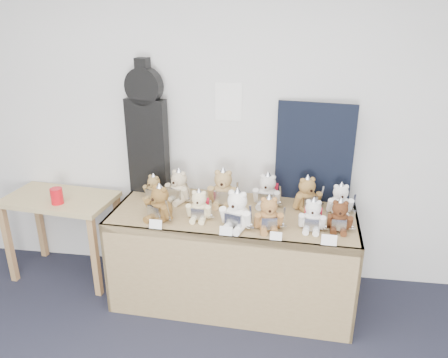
# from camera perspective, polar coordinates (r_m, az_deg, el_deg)

# --- Properties ---
(room_shell) EXTENTS (6.00, 6.00, 6.00)m
(room_shell) POSITION_cam_1_polar(r_m,az_deg,el_deg) (3.47, 0.58, 10.03)
(room_shell) COLOR silver
(room_shell) RESTS_ON floor
(display_table) EXTENTS (1.87, 0.85, 0.76)m
(display_table) POSITION_cam_1_polar(r_m,az_deg,el_deg) (3.32, 1.04, -7.45)
(display_table) COLOR olive
(display_table) RESTS_ON floor
(side_table) EXTENTS (0.94, 0.59, 0.74)m
(side_table) POSITION_cam_1_polar(r_m,az_deg,el_deg) (3.91, -20.50, -3.89)
(side_table) COLOR tan
(side_table) RESTS_ON floor
(guitar_case) EXTENTS (0.34, 0.15, 1.09)m
(guitar_case) POSITION_cam_1_polar(r_m,az_deg,el_deg) (3.55, -10.05, 6.37)
(guitar_case) COLOR black
(guitar_case) RESTS_ON display_table
(navy_board) EXTENTS (0.59, 0.11, 0.79)m
(navy_board) POSITION_cam_1_polar(r_m,az_deg,el_deg) (3.44, 11.68, 3.33)
(navy_board) COLOR black
(navy_board) RESTS_ON display_table
(red_cup) EXTENTS (0.10, 0.10, 0.13)m
(red_cup) POSITION_cam_1_polar(r_m,az_deg,el_deg) (3.72, -21.00, -2.09)
(red_cup) COLOR red
(red_cup) RESTS_ON side_table
(teddy_front_far_left) EXTENTS (0.24, 0.24, 0.30)m
(teddy_front_far_left) POSITION_cam_1_polar(r_m,az_deg,el_deg) (3.18, -8.41, -3.32)
(teddy_front_far_left) COLOR brown
(teddy_front_far_left) RESTS_ON display_table
(teddy_front_left) EXTENTS (0.21, 0.17, 0.26)m
(teddy_front_left) POSITION_cam_1_polar(r_m,az_deg,el_deg) (3.16, -3.26, -3.58)
(teddy_front_left) COLOR beige
(teddy_front_left) RESTS_ON display_table
(teddy_front_centre) EXTENTS (0.26, 0.24, 0.32)m
(teddy_front_centre) POSITION_cam_1_polar(r_m,az_deg,el_deg) (3.03, 1.69, -4.24)
(teddy_front_centre) COLOR white
(teddy_front_centre) RESTS_ON display_table
(teddy_front_right) EXTENTS (0.23, 0.20, 0.28)m
(teddy_front_right) POSITION_cam_1_polar(r_m,az_deg,el_deg) (3.03, 5.86, -4.69)
(teddy_front_right) COLOR olive
(teddy_front_right) RESTS_ON display_table
(teddy_front_far_right) EXTENTS (0.21, 0.18, 0.26)m
(teddy_front_far_right) POSITION_cam_1_polar(r_m,az_deg,el_deg) (3.07, 11.50, -4.81)
(teddy_front_far_right) COLOR silver
(teddy_front_far_right) RESTS_ON display_table
(teddy_front_end) EXTENTS (0.21, 0.17, 0.26)m
(teddy_front_end) POSITION_cam_1_polar(r_m,az_deg,el_deg) (3.11, 14.83, -4.82)
(teddy_front_end) COLOR #4C2B1A
(teddy_front_end) RESTS_ON display_table
(teddy_back_left) EXTENTS (0.23, 0.23, 0.29)m
(teddy_back_left) POSITION_cam_1_polar(r_m,az_deg,el_deg) (3.46, -5.92, -1.09)
(teddy_back_left) COLOR #C4B38F
(teddy_back_left) RESTS_ON display_table
(teddy_back_centre_left) EXTENTS (0.26, 0.21, 0.32)m
(teddy_back_centre_left) POSITION_cam_1_polar(r_m,az_deg,el_deg) (3.38, -0.13, -1.32)
(teddy_back_centre_left) COLOR #A58552
(teddy_back_centre_left) RESTS_ON display_table
(teddy_back_centre_right) EXTENTS (0.24, 0.22, 0.30)m
(teddy_back_centre_right) POSITION_cam_1_polar(r_m,az_deg,el_deg) (3.38, 5.67, -1.66)
(teddy_back_centre_right) COLOR silver
(teddy_back_centre_right) RESTS_ON display_table
(teddy_back_right) EXTENTS (0.25, 0.23, 0.30)m
(teddy_back_right) POSITION_cam_1_polar(r_m,az_deg,el_deg) (3.36, 10.79, -2.07)
(teddy_back_right) COLOR olive
(teddy_back_right) RESTS_ON display_table
(teddy_back_end) EXTENTS (0.22, 0.18, 0.27)m
(teddy_back_end) POSITION_cam_1_polar(r_m,az_deg,el_deg) (3.36, 14.93, -2.72)
(teddy_back_end) COLOR white
(teddy_back_end) RESTS_ON display_table
(teddy_back_far_left) EXTENTS (0.18, 0.18, 0.23)m
(teddy_back_far_left) POSITION_cam_1_polar(r_m,az_deg,el_deg) (3.53, -9.17, -1.21)
(teddy_back_far_left) COLOR olive
(teddy_back_far_left) RESTS_ON display_table
(entry_card_a) EXTENTS (0.09, 0.02, 0.07)m
(entry_card_a) POSITION_cam_1_polar(r_m,az_deg,el_deg) (3.09, -8.93, -5.86)
(entry_card_a) COLOR white
(entry_card_a) RESTS_ON display_table
(entry_card_b) EXTENTS (0.09, 0.02, 0.06)m
(entry_card_b) POSITION_cam_1_polar(r_m,az_deg,el_deg) (2.97, 0.26, -6.80)
(entry_card_b) COLOR white
(entry_card_b) RESTS_ON display_table
(entry_card_c) EXTENTS (0.08, 0.02, 0.06)m
(entry_card_c) POSITION_cam_1_polar(r_m,az_deg,el_deg) (2.93, 6.80, -7.42)
(entry_card_c) COLOR white
(entry_card_c) RESTS_ON display_table
(entry_card_d) EXTENTS (0.10, 0.03, 0.07)m
(entry_card_d) POSITION_cam_1_polar(r_m,az_deg,el_deg) (2.93, 13.57, -7.76)
(entry_card_d) COLOR white
(entry_card_d) RESTS_ON display_table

